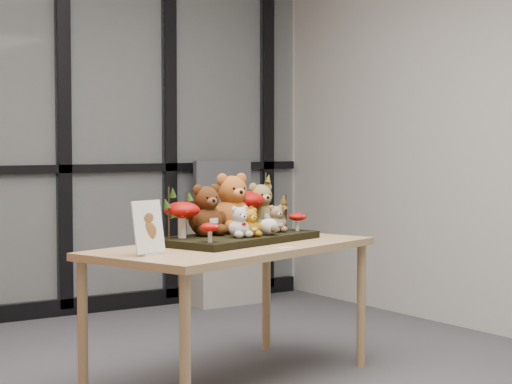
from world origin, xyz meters
TOP-DOWN VIEW (x-y plane):
  - room_shell at (0.00, 0.00)m, footprint 5.00×5.00m
  - glass_partition at (-0.00, 2.47)m, footprint 4.90×0.06m
  - display_table at (0.45, 0.24)m, footprint 1.69×1.20m
  - diorama_tray at (0.54, 0.33)m, footprint 0.97×0.69m
  - bear_pooh_yellow at (0.58, 0.45)m, footprint 0.33×0.31m
  - bear_brown_medium at (0.39, 0.40)m, footprint 0.28×0.26m
  - bear_tan_back at (0.83, 0.54)m, footprint 0.27×0.25m
  - bear_small_yellow at (0.54, 0.20)m, footprint 0.15×0.15m
  - bear_white_bow at (0.48, 0.20)m, footprint 0.17×0.16m
  - bear_beige_small at (0.79, 0.33)m, footprint 0.15×0.14m
  - plush_cream_hedgehog at (0.67, 0.22)m, footprint 0.09×0.09m
  - mushroom_back_left at (0.22, 0.34)m, footprint 0.18×0.18m
  - mushroom_back_right at (0.71, 0.51)m, footprint 0.22×0.22m
  - mushroom_front_left at (0.23, 0.09)m, footprint 0.10×0.10m
  - mushroom_front_right at (0.93, 0.33)m, footprint 0.10×0.10m
  - sprig_green_far_left at (0.13, 0.31)m, footprint 0.05×0.05m
  - sprig_green_mid_left at (0.28, 0.41)m, footprint 0.05×0.05m
  - sprig_dry_far_right at (0.86, 0.53)m, footprint 0.05×0.05m
  - sprig_dry_mid_right at (0.93, 0.43)m, footprint 0.05×0.05m
  - sprig_green_centre at (0.42, 0.47)m, footprint 0.05×0.05m
  - sign_holder at (-0.11, 0.08)m, footprint 0.18×0.09m
  - label_card at (0.59, -0.04)m, footprint 0.09×0.03m
  - cabinet at (1.66, 2.27)m, footprint 0.56×0.33m
  - monitor at (1.66, 2.28)m, footprint 0.49×0.05m

SIDE VIEW (x-z plane):
  - cabinet at x=1.66m, z-range 0.00..0.75m
  - display_table at x=0.45m, z-range 0.29..1.01m
  - label_card at x=0.59m, z-range 0.72..0.72m
  - diorama_tray at x=0.54m, z-range 0.72..0.76m
  - plush_cream_hedgehog at x=0.67m, z-range 0.76..0.85m
  - mushroom_front_left at x=0.23m, z-range 0.76..0.86m
  - mushroom_front_right at x=0.93m, z-range 0.76..0.86m
  - sign_holder at x=-0.11m, z-range 0.70..0.96m
  - bear_beige_small at x=0.79m, z-range 0.76..0.92m
  - bear_small_yellow at x=0.54m, z-range 0.76..0.92m
  - bear_white_bow at x=0.48m, z-range 0.76..0.93m
  - sprig_dry_mid_right at x=0.93m, z-range 0.76..0.95m
  - mushroom_back_left at x=0.22m, z-range 0.76..0.96m
  - sprig_green_centre at x=0.42m, z-range 0.76..0.97m
  - sprig_green_mid_left at x=0.28m, z-range 0.76..0.99m
  - mushroom_back_right at x=0.71m, z-range 0.76..0.99m
  - sprig_green_far_left at x=0.13m, z-range 0.76..1.02m
  - bear_tan_back at x=0.83m, z-range 0.76..1.04m
  - bear_brown_medium at x=0.39m, z-range 0.76..1.05m
  - sprig_dry_far_right at x=0.86m, z-range 0.76..1.07m
  - monitor at x=1.66m, z-range 0.75..1.10m
  - bear_pooh_yellow at x=0.58m, z-range 0.76..1.11m
  - glass_partition at x=0.00m, z-range 0.03..2.81m
  - room_shell at x=0.00m, z-range -0.82..4.18m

